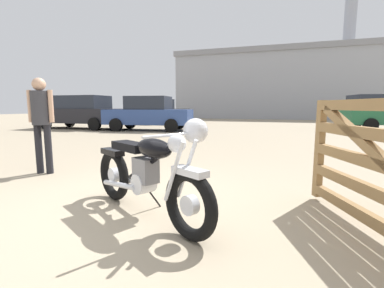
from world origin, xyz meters
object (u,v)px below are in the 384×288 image
bystander (41,116)px  silver_sedan_mid (156,111)px  vintage_motorcycle (149,172)px  pale_sedan_back (79,111)px  white_estate_far (149,113)px

bystander → silver_sedan_mid: bearing=-175.0°
vintage_motorcycle → pale_sedan_back: 13.18m
vintage_motorcycle → white_estate_far: bearing=146.7°
pale_sedan_back → silver_sedan_mid: bearing=65.5°
white_estate_far → silver_sedan_mid: bearing=102.8°
pale_sedan_back → silver_sedan_mid: size_ratio=1.13×
white_estate_far → pale_sedan_back: bearing=173.7°
bystander → pale_sedan_back: size_ratio=0.35×
vintage_motorcycle → bystander: 2.95m
vintage_motorcycle → white_estate_far: white_estate_far is taller
bystander → vintage_motorcycle: bearing=53.8°
vintage_motorcycle → silver_sedan_mid: silver_sedan_mid is taller
white_estate_far → silver_sedan_mid: same height
pale_sedan_back → vintage_motorcycle: bearing=-47.7°
white_estate_far → silver_sedan_mid: size_ratio=1.05×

